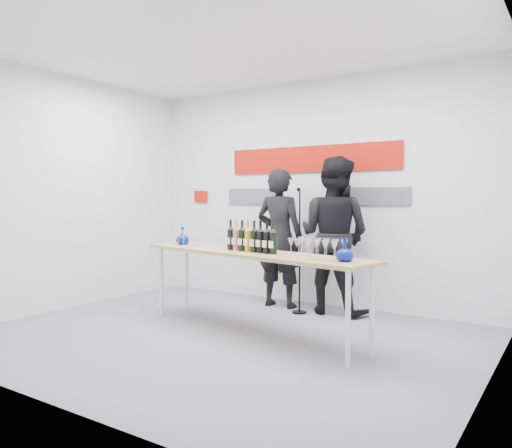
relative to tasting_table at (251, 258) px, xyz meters
The scene contains 12 objects.
ground 0.87m from the tasting_table, 118.96° to the right, with size 5.00×5.00×0.00m, color slate.
back_wall 1.85m from the tasting_table, 95.41° to the left, with size 5.00×0.04×3.00m, color silver.
signage 1.97m from the tasting_table, 97.39° to the left, with size 3.38×0.02×0.79m.
tasting_table is the anchor object (origin of this frame).
wine_bottles 0.23m from the tasting_table, 49.82° to the right, with size 0.71×0.21×0.33m.
decanter_left 1.19m from the tasting_table, 168.80° to the left, with size 0.16×0.16×0.21m, color navy, non-canonical shape.
decanter_right 1.19m from the tasting_table, 10.82° to the right, with size 0.16×0.16×0.21m, color navy, non-canonical shape.
glasses_left 1.03m from the tasting_table, 169.64° to the left, with size 0.36×0.28×0.18m.
glasses_right 0.88m from the tasting_table, 11.01° to the right, with size 0.59×0.32×0.18m.
presenter_left 1.33m from the tasting_table, 107.21° to the left, with size 0.66×0.43×1.81m, color black.
presenter_right 1.38m from the tasting_table, 75.07° to the left, with size 0.94×0.73×1.93m, color black.
mic_stand 1.12m from the tasting_table, 89.71° to the left, with size 0.18×0.18×1.56m.
Camera 1 is at (3.07, -4.05, 1.43)m, focal length 35.00 mm.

